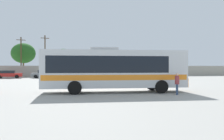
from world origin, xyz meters
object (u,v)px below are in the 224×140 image
Objects in this scene: utility_pole_near at (45,55)px; roadside_tree_midright at (119,58)px; parked_car_second_grey at (44,74)px; parked_car_third_maroon at (78,74)px; coach_bus_silver_orange at (113,69)px; utility_pole_far at (21,56)px; attendant_by_bus_door at (177,82)px; parked_car_leftmost_red at (8,74)px; roadside_tree_left at (23,53)px; roadside_tree_midleft at (63,57)px; parked_car_rightmost_silver at (107,73)px.

utility_pole_near is 1.52× the size of roadside_tree_midright.
parked_car_second_grey reaches higher than parked_car_third_maroon.
coach_bus_silver_orange is 1.41× the size of utility_pole_far.
attendant_by_bus_door is 0.34× the size of parked_car_leftmost_red.
parked_car_leftmost_red is 6.24m from parked_car_second_grey.
coach_bus_silver_orange is at bearing -70.52° from roadside_tree_left.
coach_bus_silver_orange is 7.19× the size of attendant_by_bus_door.
parked_car_third_maroon is at bearing -28.75° from utility_pole_far.
parked_car_leftmost_red is 0.57× the size of utility_pole_far.
utility_pole_far reaches higher than roadside_tree_left.
attendant_by_bus_door is 30.82m from parked_car_second_grey.
roadside_tree_midleft reaches higher than parked_car_third_maroon.
roadside_tree_midleft is at bearing -9.79° from roadside_tree_left.
utility_pole_near reaches higher than coach_bus_silver_orange.
parked_car_second_grey is 0.50× the size of utility_pole_near.
parked_car_third_maroon is 15.41m from roadside_tree_left.
parked_car_leftmost_red is 10.08m from utility_pole_near.
utility_pole_far reaches higher than parked_car_leftmost_red.
parked_car_third_maroon is 0.95× the size of parked_car_rightmost_silver.
coach_bus_silver_orange is 2.64× the size of parked_car_second_grey.
utility_pole_near reaches higher than attendant_by_bus_door.
utility_pole_near is at bearing -165.62° from roadside_tree_midleft.
attendant_by_bus_door is 37.91m from roadside_tree_midright.
parked_car_rightmost_silver is 18.64m from utility_pole_far.
coach_bus_silver_orange is 2.46× the size of parked_car_leftmost_red.
utility_pole_far is at bearing 127.21° from parked_car_second_grey.
parked_car_second_grey is 9.29m from utility_pole_far.
parked_car_leftmost_red is 0.82× the size of roadside_tree_midright.
parked_car_third_maroon reaches higher than parked_car_leftmost_red.
parked_car_third_maroon is at bearing -70.63° from roadside_tree_midleft.
attendant_by_bus_door is at bearing -71.17° from utility_pole_near.
attendant_by_bus_door is 33.83m from parked_car_leftmost_red.
attendant_by_bus_door is 0.37× the size of parked_car_second_grey.
utility_pole_far is 1.13× the size of roadside_tree_left.
roadside_tree_midright reaches higher than attendant_by_bus_door.
roadside_tree_left is (-11.47, 9.35, 4.31)m from parked_car_third_maroon.
roadside_tree_left reaches higher than parked_car_leftmost_red.
attendant_by_bus_door is at bearing -64.26° from utility_pole_far.
utility_pole_far is at bearing -169.77° from roadside_tree_midleft.
parked_car_third_maroon is 0.53× the size of utility_pole_far.
utility_pole_near is 1.45× the size of roadside_tree_midleft.
attendant_by_bus_door reaches higher than parked_car_third_maroon.
roadside_tree_midleft reaches higher than parked_car_rightmost_silver.
utility_pole_near is at bearing -27.44° from roadside_tree_left.
parked_car_second_grey is 0.73× the size of roadside_tree_midleft.
parked_car_second_grey is 1.02× the size of parked_car_third_maroon.
parked_car_third_maroon is at bearing -179.40° from parked_car_rightmost_silver.
utility_pole_far is (1.05, 6.69, 3.56)m from parked_car_leftmost_red.
coach_bus_silver_orange is 27.01m from parked_car_second_grey.
parked_car_second_grey is at bearing 112.56° from attendant_by_bus_door.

